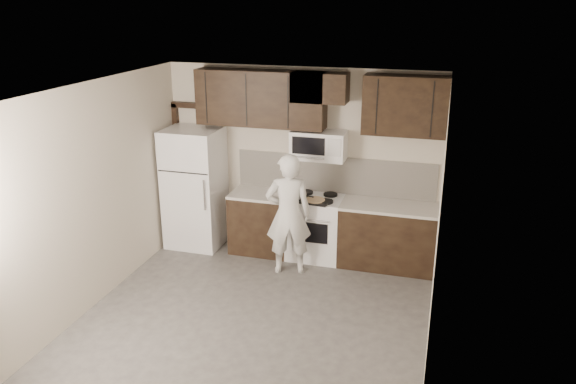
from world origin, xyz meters
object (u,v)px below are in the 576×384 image
at_px(microwave, 319,145).
at_px(refrigerator, 195,188).
at_px(stove, 315,227).
at_px(person, 288,214).

distance_m(microwave, refrigerator, 2.00).
relative_size(stove, microwave, 1.24).
distance_m(microwave, person, 1.08).
bearing_deg(refrigerator, microwave, 5.15).
height_order(refrigerator, person, refrigerator).
bearing_deg(person, refrigerator, -35.11).
bearing_deg(person, microwave, -127.11).
bearing_deg(stove, microwave, 90.10).
bearing_deg(microwave, refrigerator, -174.85).
height_order(stove, microwave, microwave).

